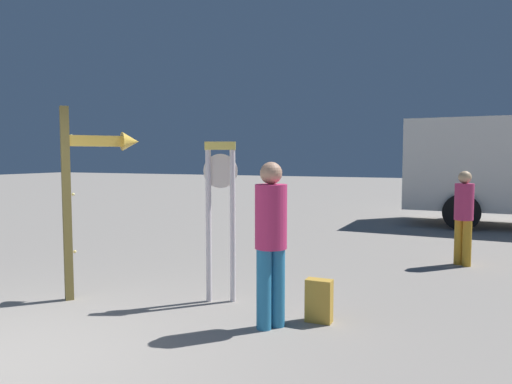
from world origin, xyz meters
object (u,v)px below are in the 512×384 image
arrow_sign (91,176)px  person_near_clock (271,236)px  person_distant (464,213)px  backpack (319,301)px  standing_clock (221,204)px

arrow_sign → person_near_clock: 2.61m
person_near_clock → person_distant: bearing=64.5°
arrow_sign → backpack: (2.97, 0.24, -1.35)m
backpack → person_distant: bearing=67.8°
standing_clock → person_near_clock: 1.13m
standing_clock → backpack: standing_clock is taller
standing_clock → arrow_sign: (-1.62, -0.48, 0.35)m
person_distant → arrow_sign: bearing=-139.1°
arrow_sign → person_near_clock: size_ratio=1.38×
backpack → person_distant: person_distant is taller
standing_clock → person_near_clock: size_ratio=1.13×
standing_clock → arrow_sign: size_ratio=0.82×
person_near_clock → backpack: (0.43, 0.38, -0.76)m
person_near_clock → person_distant: (1.90, 3.98, -0.10)m
standing_clock → backpack: 1.69m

